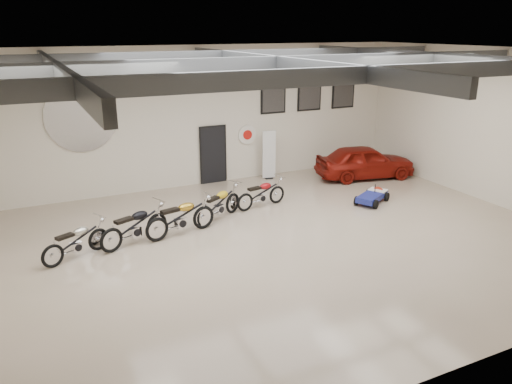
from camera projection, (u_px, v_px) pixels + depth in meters
name	position (u px, v px, depth m)	size (l,w,h in m)	color
floor	(275.00, 243.00, 13.53)	(16.00, 12.00, 0.01)	tan
ceiling	(278.00, 52.00, 11.96)	(16.00, 12.00, 0.01)	slate
back_wall	(198.00, 117.00, 17.88)	(16.00, 0.02, 5.00)	beige
right_wall	(496.00, 128.00, 16.02)	(0.02, 12.00, 5.00)	beige
ceiling_beams	(277.00, 63.00, 12.04)	(15.80, 11.80, 0.32)	#525559
door	(213.00, 155.00, 18.50)	(0.92, 0.08, 2.10)	black
logo_plaque	(81.00, 117.00, 16.11)	(2.30, 0.06, 1.16)	silver
poster_left	(273.00, 96.00, 18.89)	(1.05, 0.08, 1.35)	black
poster_mid	(309.00, 93.00, 19.54)	(1.05, 0.08, 1.35)	black
poster_right	(343.00, 91.00, 20.20)	(1.05, 0.08, 1.35)	black
oil_sign	(247.00, 135.00, 18.87)	(0.72, 0.10, 0.72)	white
banner_stand	(269.00, 155.00, 19.01)	(0.51, 0.20, 1.87)	white
motorcycle_silver	(76.00, 241.00, 12.49)	(1.84, 0.57, 0.96)	silver
motorcycle_black	(134.00, 225.00, 13.31)	(2.06, 0.64, 1.07)	silver
motorcycle_gold	(181.00, 216.00, 13.90)	(2.12, 0.66, 1.10)	silver
motorcycle_yellow	(219.00, 203.00, 15.01)	(2.00, 0.62, 1.04)	silver
motorcycle_red	(261.00, 193.00, 16.09)	(1.83, 0.57, 0.95)	silver
go_kart	(374.00, 193.00, 16.63)	(1.67, 0.75, 0.61)	navy
vintage_car	(365.00, 162.00, 19.21)	(3.78, 1.52, 1.29)	maroon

